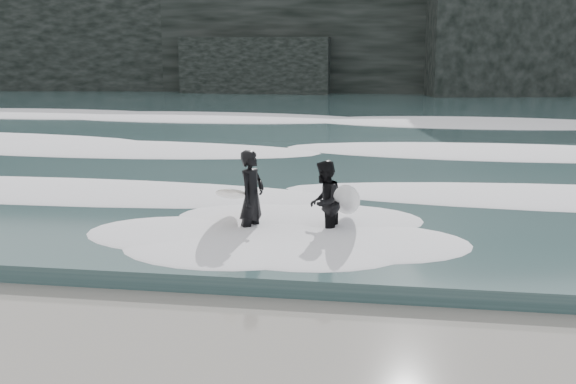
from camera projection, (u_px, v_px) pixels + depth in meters
The scene contains 7 objects.
sea at pixel (365, 115), 35.88m from camera, with size 90.00×52.00×0.30m, color #314B4C.
headland at pixel (379, 23), 51.31m from camera, with size 70.00×9.00×10.00m, color black.
foam_near at pixel (317, 191), 16.50m from camera, with size 60.00×3.20×0.20m, color white.
foam_mid at pixel (343, 147), 23.26m from camera, with size 60.00×4.00×0.24m, color white.
foam_far at pixel (360, 117), 31.95m from camera, with size 60.00×4.80×0.30m, color white.
surfer_left at pixel (247, 197), 13.58m from camera, with size 1.17×2.21×1.79m.
surfer_right at pixel (327, 202), 13.50m from camera, with size 1.06×1.71×1.60m.
Camera 1 is at (1.87, -7.06, 3.78)m, focal length 45.00 mm.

